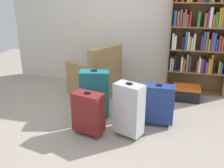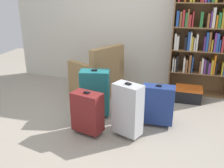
{
  "view_description": "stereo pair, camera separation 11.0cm",
  "coord_description": "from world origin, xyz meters",
  "px_view_note": "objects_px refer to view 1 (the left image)",
  "views": [
    {
      "loc": [
        0.91,
        -3.02,
        1.83
      ],
      "look_at": [
        0.11,
        0.27,
        0.55
      ],
      "focal_mm": 41.61,
      "sensor_mm": 36.0,
      "label": 1
    },
    {
      "loc": [
        1.02,
        -2.99,
        1.83
      ],
      "look_at": [
        0.11,
        0.27,
        0.55
      ],
      "focal_mm": 41.61,
      "sensor_mm": 36.0,
      "label": 2
    }
  ],
  "objects_px": {
    "suitcase_silver": "(129,109)",
    "suitcase_dark_red": "(88,112)",
    "mug": "(126,95)",
    "suitcase_navy_blue": "(158,104)",
    "armchair": "(96,77)",
    "suitcase_teal": "(95,93)",
    "bookshelf": "(200,34)",
    "storage_box": "(186,93)"
  },
  "relations": [
    {
      "from": "storage_box",
      "to": "armchair",
      "type": "bearing_deg",
      "value": -176.12
    },
    {
      "from": "suitcase_teal",
      "to": "suitcase_dark_red",
      "type": "height_order",
      "value": "suitcase_teal"
    },
    {
      "from": "bookshelf",
      "to": "suitcase_teal",
      "type": "relative_size",
      "value": 2.7
    },
    {
      "from": "suitcase_dark_red",
      "to": "suitcase_silver",
      "type": "relative_size",
      "value": 0.81
    },
    {
      "from": "bookshelf",
      "to": "armchair",
      "type": "bearing_deg",
      "value": -163.34
    },
    {
      "from": "bookshelf",
      "to": "suitcase_teal",
      "type": "distance_m",
      "value": 2.11
    },
    {
      "from": "suitcase_navy_blue",
      "to": "suitcase_dark_red",
      "type": "height_order",
      "value": "suitcase_navy_blue"
    },
    {
      "from": "armchair",
      "to": "storage_box",
      "type": "relative_size",
      "value": 2.17
    },
    {
      "from": "armchair",
      "to": "suitcase_teal",
      "type": "bearing_deg",
      "value": -74.04
    },
    {
      "from": "suitcase_navy_blue",
      "to": "suitcase_silver",
      "type": "relative_size",
      "value": 0.82
    },
    {
      "from": "mug",
      "to": "suitcase_silver",
      "type": "height_order",
      "value": "suitcase_silver"
    },
    {
      "from": "storage_box",
      "to": "suitcase_teal",
      "type": "distance_m",
      "value": 1.64
    },
    {
      "from": "bookshelf",
      "to": "storage_box",
      "type": "distance_m",
      "value": 1.03
    },
    {
      "from": "bookshelf",
      "to": "armchair",
      "type": "relative_size",
      "value": 2.07
    },
    {
      "from": "suitcase_silver",
      "to": "suitcase_dark_red",
      "type": "bearing_deg",
      "value": -172.03
    },
    {
      "from": "suitcase_teal",
      "to": "suitcase_silver",
      "type": "bearing_deg",
      "value": -36.51
    },
    {
      "from": "armchair",
      "to": "suitcase_silver",
      "type": "relative_size",
      "value": 1.29
    },
    {
      "from": "bookshelf",
      "to": "suitcase_dark_red",
      "type": "relative_size",
      "value": 3.31
    },
    {
      "from": "armchair",
      "to": "suitcase_dark_red",
      "type": "height_order",
      "value": "armchair"
    },
    {
      "from": "suitcase_dark_red",
      "to": "armchair",
      "type": "bearing_deg",
      "value": 102.9
    },
    {
      "from": "bookshelf",
      "to": "suitcase_dark_red",
      "type": "distance_m",
      "value": 2.44
    },
    {
      "from": "suitcase_dark_red",
      "to": "suitcase_silver",
      "type": "distance_m",
      "value": 0.52
    },
    {
      "from": "suitcase_silver",
      "to": "bookshelf",
      "type": "bearing_deg",
      "value": 62.7
    },
    {
      "from": "armchair",
      "to": "suitcase_teal",
      "type": "xyz_separation_m",
      "value": [
        0.23,
        -0.82,
        0.06
      ]
    },
    {
      "from": "suitcase_silver",
      "to": "storage_box",
      "type": "bearing_deg",
      "value": 60.74
    },
    {
      "from": "armchair",
      "to": "suitcase_navy_blue",
      "type": "relative_size",
      "value": 1.58
    },
    {
      "from": "suitcase_silver",
      "to": "suitcase_teal",
      "type": "bearing_deg",
      "value": 143.49
    },
    {
      "from": "suitcase_teal",
      "to": "suitcase_dark_red",
      "type": "distance_m",
      "value": 0.51
    },
    {
      "from": "armchair",
      "to": "suitcase_silver",
      "type": "height_order",
      "value": "armchair"
    },
    {
      "from": "suitcase_teal",
      "to": "suitcase_navy_blue",
      "type": "bearing_deg",
      "value": -2.19
    },
    {
      "from": "bookshelf",
      "to": "storage_box",
      "type": "relative_size",
      "value": 4.49
    },
    {
      "from": "bookshelf",
      "to": "suitcase_silver",
      "type": "xyz_separation_m",
      "value": [
        -0.91,
        -1.76,
        -0.68
      ]
    },
    {
      "from": "bookshelf",
      "to": "suitcase_navy_blue",
      "type": "height_order",
      "value": "bookshelf"
    },
    {
      "from": "suitcase_teal",
      "to": "bookshelf",
      "type": "bearing_deg",
      "value": 41.78
    },
    {
      "from": "bookshelf",
      "to": "storage_box",
      "type": "xyz_separation_m",
      "value": [
        -0.15,
        -0.41,
        -0.93
      ]
    },
    {
      "from": "storage_box",
      "to": "suitcase_dark_red",
      "type": "height_order",
      "value": "suitcase_dark_red"
    },
    {
      "from": "suitcase_dark_red",
      "to": "suitcase_teal",
      "type": "bearing_deg",
      "value": 97.78
    },
    {
      "from": "storage_box",
      "to": "suitcase_silver",
      "type": "distance_m",
      "value": 1.57
    },
    {
      "from": "armchair",
      "to": "suitcase_navy_blue",
      "type": "height_order",
      "value": "armchair"
    },
    {
      "from": "bookshelf",
      "to": "suitcase_teal",
      "type": "height_order",
      "value": "bookshelf"
    },
    {
      "from": "suitcase_navy_blue",
      "to": "suitcase_silver",
      "type": "bearing_deg",
      "value": -130.53
    },
    {
      "from": "mug",
      "to": "suitcase_navy_blue",
      "type": "relative_size",
      "value": 0.2
    }
  ]
}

